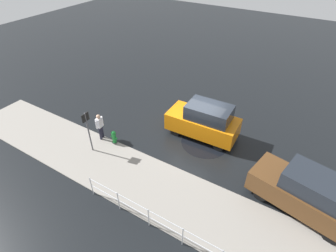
% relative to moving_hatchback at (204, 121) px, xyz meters
% --- Properties ---
extents(ground_plane, '(60.00, 60.00, 0.00)m').
position_rel_moving_hatchback_xyz_m(ground_plane, '(0.36, 0.38, -1.03)').
color(ground_plane, black).
extents(kerb_strip, '(24.00, 3.20, 0.04)m').
position_rel_moving_hatchback_xyz_m(kerb_strip, '(0.36, 4.58, -1.01)').
color(kerb_strip, gray).
rests_on(kerb_strip, ground).
extents(moving_hatchback, '(3.95, 1.82, 2.06)m').
position_rel_moving_hatchback_xyz_m(moving_hatchback, '(0.00, 0.00, 0.00)').
color(moving_hatchback, orange).
rests_on(moving_hatchback, ground).
extents(parked_sedan, '(4.57, 2.59, 1.98)m').
position_rel_moving_hatchback_xyz_m(parked_sedan, '(-5.62, 2.28, -0.03)').
color(parked_sedan, '#513319').
rests_on(parked_sedan, ground).
extents(fire_hydrant, '(0.42, 0.31, 0.80)m').
position_rel_moving_hatchback_xyz_m(fire_hydrant, '(3.87, 3.09, -0.63)').
color(fire_hydrant, '#197A2D').
rests_on(fire_hydrant, ground).
extents(pedestrian, '(0.27, 0.57, 1.62)m').
position_rel_moving_hatchback_xyz_m(pedestrian, '(4.70, 3.17, -0.07)').
color(pedestrian, silver).
rests_on(pedestrian, ground).
extents(metal_railing, '(7.52, 0.04, 1.05)m').
position_rel_moving_hatchback_xyz_m(metal_railing, '(-1.34, 6.26, -0.32)').
color(metal_railing, '#B7BABF').
rests_on(metal_railing, ground).
extents(sign_post, '(0.07, 0.44, 2.40)m').
position_rel_moving_hatchback_xyz_m(sign_post, '(4.46, 4.17, 0.55)').
color(sign_post, '#4C4C51').
rests_on(sign_post, ground).
extents(puddle_patch, '(2.61, 2.61, 0.01)m').
position_rel_moving_hatchback_xyz_m(puddle_patch, '(-0.36, 0.49, -1.02)').
color(puddle_patch, black).
rests_on(puddle_patch, ground).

